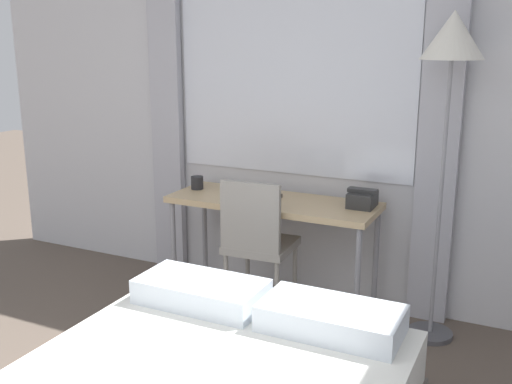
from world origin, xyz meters
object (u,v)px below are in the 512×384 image
(desk_chair, at_px, (257,239))
(book, at_px, (258,196))
(mug, at_px, (197,183))
(desk, at_px, (273,209))
(telephone, at_px, (362,199))
(standing_lamp, at_px, (451,61))

(desk_chair, relative_size, book, 3.45)
(mug, bearing_deg, book, -5.15)
(desk, height_order, mug, mug)
(desk, height_order, telephone, telephone)
(standing_lamp, relative_size, mug, 21.37)
(desk, xyz_separation_m, telephone, (0.57, 0.08, 0.12))
(desk_chair, xyz_separation_m, telephone, (0.58, 0.29, 0.26))
(desk, xyz_separation_m, standing_lamp, (1.04, 0.02, 0.95))
(desk, height_order, standing_lamp, standing_lamp)
(desk_chair, distance_m, standing_lamp, 1.53)
(desk_chair, height_order, standing_lamp, standing_lamp)
(desk, xyz_separation_m, book, (-0.10, -0.01, 0.08))
(standing_lamp, distance_m, book, 1.43)
(desk_chair, distance_m, telephone, 0.69)
(desk, bearing_deg, standing_lamp, 1.22)
(desk, distance_m, desk_chair, 0.25)
(telephone, bearing_deg, book, -171.86)
(desk, bearing_deg, telephone, 8.07)
(book, bearing_deg, standing_lamp, 1.85)
(telephone, bearing_deg, mug, -177.47)
(standing_lamp, bearing_deg, desk, -178.78)
(desk_chair, xyz_separation_m, book, (-0.09, 0.19, 0.22))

